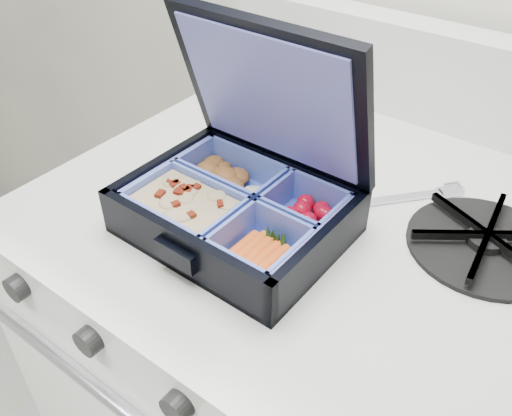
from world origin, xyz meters
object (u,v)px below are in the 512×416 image
Objects in this scene: fork at (389,199)px; bento_box at (236,211)px; stove at (294,397)px; burner_grate at (486,239)px.

bento_box is at bearing -85.45° from fork.
stove is 5.33× the size of burner_grate.
stove is at bearing -172.29° from burner_grate.
bento_box is 0.27m from burner_grate.
stove is at bearing -113.75° from fork.
bento_box is at bearing -102.98° from stove.
bento_box reaches higher than fork.
bento_box is 1.39× the size of burner_grate.
stove is 0.49m from bento_box.
bento_box reaches higher than burner_grate.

